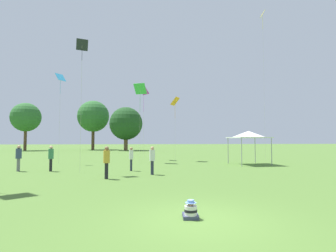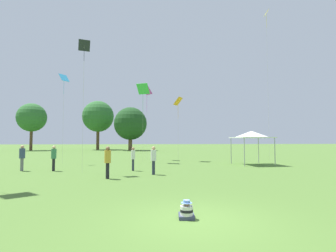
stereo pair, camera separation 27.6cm
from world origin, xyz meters
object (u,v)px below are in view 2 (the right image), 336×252
at_px(person_standing_5, 154,158).
at_px(person_standing_1, 133,156).
at_px(kite_4, 147,92).
at_px(distant_tree_1, 32,118).
at_px(person_standing_2, 54,156).
at_px(kite_3, 178,102).
at_px(kite_2, 64,80).
at_px(distant_tree_0, 130,124).
at_px(person_standing_4, 22,156).
at_px(seated_toddler, 187,211).
at_px(canopy_tent, 252,135).
at_px(person_standing_0, 108,159).
at_px(distant_tree_2, 98,117).
at_px(kite_5, 143,90).
at_px(kite_6, 267,23).
at_px(kite_0, 84,51).

bearing_deg(person_standing_5, person_standing_1, 70.19).
relative_size(kite_4, distant_tree_1, 0.83).
bearing_deg(person_standing_2, kite_3, -140.86).
distance_m(kite_2, distant_tree_0, 33.27).
xyz_separation_m(person_standing_4, kite_4, (9.42, 10.72, 6.92)).
relative_size(seated_toddler, kite_4, 0.07).
xyz_separation_m(person_standing_1, canopy_tent, (10.74, 3.61, 1.70)).
height_order(person_standing_0, person_standing_4, person_standing_0).
xyz_separation_m(person_standing_1, kite_4, (1.42, 11.58, 6.98)).
bearing_deg(person_standing_4, seated_toddler, 16.57).
distance_m(kite_2, distant_tree_2, 38.48).
xyz_separation_m(kite_3, distant_tree_2, (-13.87, 36.31, 1.59)).
relative_size(kite_2, distant_tree_1, 0.83).
distance_m(person_standing_0, kite_4, 17.11).
height_order(kite_5, kite_6, kite_6).
bearing_deg(kite_2, person_standing_1, -53.93).
relative_size(kite_0, kite_6, 0.53).
distance_m(kite_5, distant_tree_1, 41.98).
bearing_deg(person_standing_2, seated_toddler, 120.24).
height_order(person_standing_0, kite_0, kite_0).
bearing_deg(kite_3, kite_4, -48.05).
relative_size(canopy_tent, kite_5, 0.41).
distance_m(person_standing_2, person_standing_4, 2.33).
bearing_deg(distant_tree_0, kite_3, -78.98).
distance_m(kite_0, distant_tree_2, 46.41).
bearing_deg(kite_5, kite_4, -27.97).
xyz_separation_m(seated_toddler, kite_4, (-0.25, 23.52, 7.82)).
height_order(seated_toddler, kite_4, kite_4).
bearing_deg(person_standing_1, canopy_tent, 114.03).
bearing_deg(kite_4, kite_5, -175.22).
bearing_deg(distant_tree_1, kite_4, -51.23).
bearing_deg(person_standing_2, kite_5, -133.07).
bearing_deg(kite_2, canopy_tent, -19.22).
xyz_separation_m(kite_3, distant_tree_1, (-27.87, 32.94, 0.89)).
distance_m(person_standing_1, kite_6, 23.05).
distance_m(person_standing_0, kite_2, 14.01).
bearing_deg(person_standing_2, distant_tree_0, -96.95).
distance_m(kite_5, distant_tree_0, 32.23).
bearing_deg(person_standing_5, kite_5, 42.71).
distance_m(kite_3, kite_5, 4.32).
distance_m(person_standing_5, kite_2, 14.28).
height_order(seated_toddler, kite_3, kite_3).
bearing_deg(seated_toddler, distant_tree_2, 107.94).
bearing_deg(canopy_tent, person_standing_2, -169.31).
xyz_separation_m(kite_3, kite_6, (10.45, -0.23, 9.45)).
bearing_deg(distant_tree_0, kite_0, -93.26).
distance_m(kite_3, distant_tree_1, 43.16).
relative_size(kite_5, distant_tree_0, 0.83).
height_order(kite_6, distant_tree_1, kite_6).
bearing_deg(person_standing_0, distant_tree_0, -111.01).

